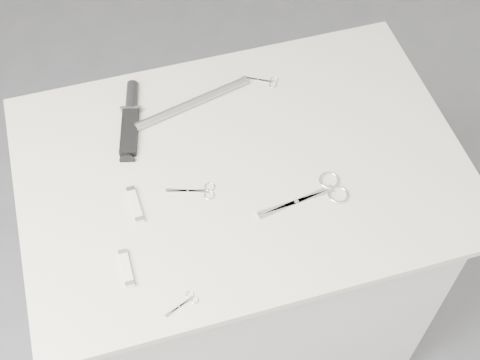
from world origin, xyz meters
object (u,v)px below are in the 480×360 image
object	(u,v)px
sheathed_knife	(130,115)
large_shears	(321,193)
embroidery_scissors_a	(199,191)
pocket_knife_b	(126,268)
embroidery_scissors_b	(266,81)
plinth	(242,264)
tiny_scissors	(185,303)
pocket_knife_a	(135,205)
metal_rail	(192,103)

from	to	relation	value
sheathed_knife	large_shears	bearing A→B (deg)	-118.82
embroidery_scissors_a	pocket_knife_b	xyz separation A→B (m)	(-0.19, -0.14, 0.00)
sheathed_knife	embroidery_scissors_a	bearing A→B (deg)	-143.57
sheathed_knife	pocket_knife_b	bearing A→B (deg)	-178.13
large_shears	embroidery_scissors_a	distance (m)	0.26
embroidery_scissors_b	pocket_knife_b	bearing A→B (deg)	-106.80
plinth	sheathed_knife	bearing A→B (deg)	135.92
embroidery_scissors_a	pocket_knife_b	world-z (taller)	pocket_knife_b
sheathed_knife	pocket_knife_b	distance (m)	0.40
tiny_scissors	pocket_knife_a	world-z (taller)	pocket_knife_a
embroidery_scissors_a	embroidery_scissors_b	size ratio (longest dim) A/B	1.24
pocket_knife_b	metal_rail	size ratio (longest dim) A/B	0.28
embroidery_scissors_a	metal_rail	bearing A→B (deg)	96.71
embroidery_scissors_a	tiny_scissors	distance (m)	0.27
large_shears	pocket_knife_a	size ratio (longest dim) A/B	2.21
embroidery_scissors_a	tiny_scissors	xyz separation A→B (m)	(-0.09, -0.25, -0.00)
embroidery_scissors_b	pocket_knife_a	bearing A→B (deg)	-115.60
embroidery_scissors_a	metal_rail	size ratio (longest dim) A/B	0.36
sheathed_knife	pocket_knife_b	xyz separation A→B (m)	(-0.08, -0.40, -0.00)
plinth	tiny_scissors	distance (m)	0.59
embroidery_scissors_b	metal_rail	distance (m)	0.20
pocket_knife_b	sheathed_knife	bearing A→B (deg)	-12.21
large_shears	sheathed_knife	distance (m)	0.49
plinth	pocket_knife_b	bearing A→B (deg)	-147.75
embroidery_scissors_b	metal_rail	xyz separation A→B (m)	(-0.19, -0.03, 0.01)
sheathed_knife	metal_rail	bearing A→B (deg)	-77.75
embroidery_scissors_b	pocket_knife_b	size ratio (longest dim) A/B	1.03
large_shears	sheathed_knife	bearing A→B (deg)	129.88
plinth	pocket_knife_a	size ratio (longest dim) A/B	9.66
tiny_scissors	pocket_knife_a	size ratio (longest dim) A/B	0.77
plinth	large_shears	bearing A→B (deg)	-40.44
large_shears	sheathed_knife	size ratio (longest dim) A/B	0.93
tiny_scissors	pocket_knife_a	xyz separation A→B (m)	(-0.05, 0.25, 0.00)
tiny_scissors	sheathed_knife	xyz separation A→B (m)	(-0.01, 0.50, 0.01)
tiny_scissors	metal_rail	size ratio (longest dim) A/B	0.24
plinth	large_shears	size ratio (longest dim) A/B	4.36
sheathed_knife	pocket_knife_b	world-z (taller)	sheathed_knife
plinth	pocket_knife_b	distance (m)	0.59
large_shears	pocket_knife_a	world-z (taller)	pocket_knife_a
pocket_knife_b	large_shears	bearing A→B (deg)	-81.70
embroidery_scissors_a	pocket_knife_b	size ratio (longest dim) A/B	1.28
embroidery_scissors_b	metal_rail	size ratio (longest dim) A/B	0.29
metal_rail	tiny_scissors	bearing A→B (deg)	-105.45
embroidery_scissors_b	pocket_knife_b	distance (m)	0.60
sheathed_knife	pocket_knife_a	size ratio (longest dim) A/B	2.37
embroidery_scissors_b	plinth	bearing A→B (deg)	-90.37
large_shears	plinth	bearing A→B (deg)	132.12
tiny_scissors	pocket_knife_b	bearing A→B (deg)	110.24
large_shears	pocket_knife_b	distance (m)	0.45
pocket_knife_a	metal_rail	distance (m)	0.31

